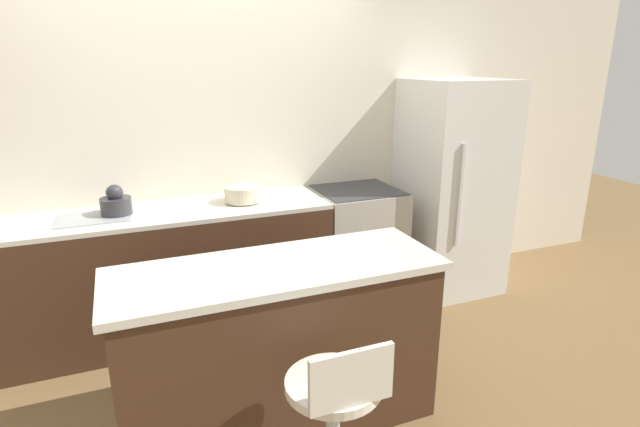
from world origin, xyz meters
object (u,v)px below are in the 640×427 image
(oven_range, at_px, (356,245))
(mixing_bowl, at_px, (243,194))
(refrigerator, at_px, (452,188))
(kettle, at_px, (116,203))
(stool_chair, at_px, (335,421))

(oven_range, height_order, mixing_bowl, mixing_bowl)
(refrigerator, distance_m, kettle, 2.58)
(refrigerator, bearing_deg, kettle, 178.32)
(stool_chair, bearing_deg, refrigerator, 43.62)
(refrigerator, relative_size, mixing_bowl, 6.72)
(oven_range, xyz_separation_m, refrigerator, (0.84, -0.06, 0.41))
(oven_range, relative_size, stool_chair, 1.07)
(mixing_bowl, bearing_deg, oven_range, -1.09)
(refrigerator, bearing_deg, stool_chair, -136.38)
(oven_range, relative_size, refrigerator, 0.53)
(refrigerator, distance_m, mixing_bowl, 1.75)
(oven_range, bearing_deg, kettle, 179.44)
(oven_range, relative_size, mixing_bowl, 3.56)
(mixing_bowl, bearing_deg, refrigerator, -2.49)
(oven_range, bearing_deg, stool_chair, -118.48)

